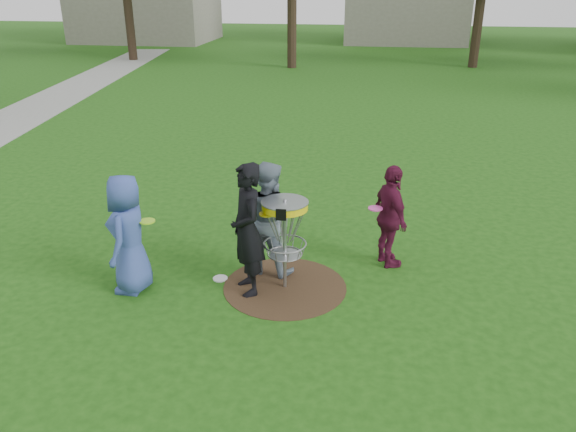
# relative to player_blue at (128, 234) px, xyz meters

# --- Properties ---
(ground) EXTENTS (100.00, 100.00, 0.00)m
(ground) POSITION_rel_player_blue_xyz_m (2.16, 0.36, -0.87)
(ground) COLOR #19470F
(ground) RESTS_ON ground
(dirt_patch) EXTENTS (1.80, 1.80, 0.01)m
(dirt_patch) POSITION_rel_player_blue_xyz_m (2.16, 0.36, -0.86)
(dirt_patch) COLOR #47331E
(dirt_patch) RESTS_ON ground
(player_blue) EXTENTS (0.58, 0.87, 1.73)m
(player_blue) POSITION_rel_player_blue_xyz_m (0.00, 0.00, 0.00)
(player_blue) COLOR #364C97
(player_blue) RESTS_ON ground
(player_black) EXTENTS (0.73, 0.83, 1.92)m
(player_black) POSITION_rel_player_blue_xyz_m (1.66, 0.19, 0.09)
(player_black) COLOR black
(player_black) RESTS_ON ground
(player_grey) EXTENTS (0.98, 0.84, 1.75)m
(player_grey) POSITION_rel_player_blue_xyz_m (1.82, 0.83, 0.01)
(player_grey) COLOR gray
(player_grey) RESTS_ON ground
(player_maroon) EXTENTS (0.75, 1.03, 1.63)m
(player_maroon) POSITION_rel_player_blue_xyz_m (3.64, 1.30, -0.05)
(player_maroon) COLOR #57132F
(player_maroon) RESTS_ON ground
(disc_on_grass) EXTENTS (0.22, 0.22, 0.02)m
(disc_on_grass) POSITION_rel_player_blue_xyz_m (1.16, 0.44, -0.86)
(disc_on_grass) COLOR silver
(disc_on_grass) RESTS_ON ground
(disc_golf_basket) EXTENTS (0.66, 0.67, 1.38)m
(disc_golf_basket) POSITION_rel_player_blue_xyz_m (2.16, 0.36, 0.15)
(disc_golf_basket) COLOR #9EA0A5
(disc_golf_basket) RESTS_ON ground
(held_discs) EXTENTS (3.34, 1.32, 0.19)m
(held_discs) POSITION_rel_player_blue_xyz_m (1.89, 0.52, 0.21)
(held_discs) COLOR #9BE619
(held_discs) RESTS_ON ground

